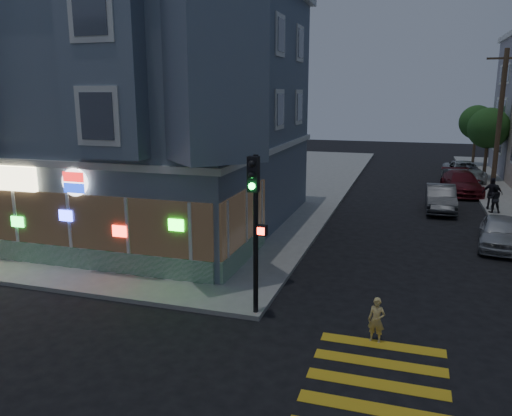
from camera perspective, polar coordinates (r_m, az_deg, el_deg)
The scene contains 14 objects.
ground at distance 14.35m, azimuth -14.03°, elevation -14.24°, with size 120.00×120.00×0.00m, color black.
sidewalk_nw at distance 39.98m, azimuth -13.56°, elevation 3.42°, with size 33.00×42.00×0.15m, color gray.
corner_building at distance 25.31m, azimuth -13.51°, elevation 11.16°, with size 14.60×14.60×11.40m.
utility_pole at distance 35.18m, azimuth 26.07°, elevation 8.97°, with size 2.20×0.30×9.00m.
street_tree_near at distance 41.19m, azimuth 25.05°, elevation 8.26°, with size 3.00×3.00×5.30m.
street_tree_far at distance 49.12m, azimuth 23.90°, elevation 8.94°, with size 3.00×3.00×5.30m.
running_child at distance 13.88m, azimuth 13.60°, elevation -12.34°, with size 0.45×0.29×1.23m, color #DEC071.
pedestrian_a at distance 29.82m, azimuth 25.56°, elevation 0.97°, with size 0.75×0.58×1.53m, color black.
pedestrian_b at distance 30.59m, azimuth 25.38°, elevation 1.50°, with size 1.05×0.44×1.78m, color #242129.
parked_car_a at distance 23.69m, azimuth 26.07°, elevation -2.51°, with size 1.61×4.01×1.37m, color #B1B5BA.
parked_car_b at distance 29.76m, azimuth 20.34°, elevation 1.04°, with size 1.54×4.41×1.45m, color #3E4043.
parked_car_c at distance 35.37m, azimuth 22.43°, elevation 2.67°, with size 2.06×5.07×1.47m, color maroon.
parked_car_d at distance 40.53m, azimuth 22.66°, elevation 3.86°, with size 2.47×5.35×1.49m, color #AAB1B5.
traffic_signal at distance 13.95m, azimuth -0.11°, elevation -0.11°, with size 0.53×0.52×4.67m.
Camera 1 is at (6.92, -10.77, 6.47)m, focal length 35.00 mm.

